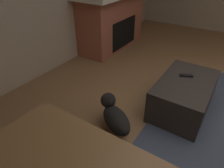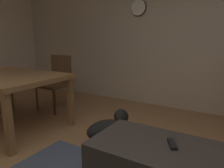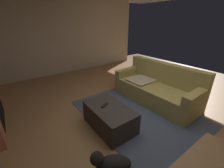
{
  "view_description": "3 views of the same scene",
  "coord_description": "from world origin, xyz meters",
  "px_view_note": "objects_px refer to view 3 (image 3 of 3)",
  "views": [
    {
      "loc": [
        1.99,
        -0.24,
        1.7
      ],
      "look_at": [
        0.54,
        -1.19,
        0.58
      ],
      "focal_mm": 32.06,
      "sensor_mm": 36.0,
      "label": 1
    },
    {
      "loc": [
        -0.69,
        0.86,
        1.22
      ],
      "look_at": [
        0.44,
        -0.99,
        0.75
      ],
      "focal_mm": 34.33,
      "sensor_mm": 36.0,
      "label": 2
    },
    {
      "loc": [
        1.64,
        -1.88,
        1.87
      ],
      "look_at": [
        -0.23,
        -0.52,
        0.87
      ],
      "focal_mm": 23.34,
      "sensor_mm": 36.0,
      "label": 3
    }
  ],
  "objects_px": {
    "tv_remote": "(104,105)",
    "small_dog": "(111,163)",
    "ottoman_coffee_table": "(110,117)",
    "couch": "(157,88)"
  },
  "relations": [
    {
      "from": "tv_remote",
      "to": "ottoman_coffee_table",
      "type": "bearing_deg",
      "value": -3.82
    },
    {
      "from": "tv_remote",
      "to": "couch",
      "type": "bearing_deg",
      "value": 64.85
    },
    {
      "from": "couch",
      "to": "small_dog",
      "type": "relative_size",
      "value": 4.0
    },
    {
      "from": "couch",
      "to": "ottoman_coffee_table",
      "type": "distance_m",
      "value": 1.57
    },
    {
      "from": "couch",
      "to": "small_dog",
      "type": "xyz_separation_m",
      "value": [
        0.94,
        -2.09,
        -0.13
      ]
    },
    {
      "from": "couch",
      "to": "ottoman_coffee_table",
      "type": "height_order",
      "value": "couch"
    },
    {
      "from": "couch",
      "to": "tv_remote",
      "type": "distance_m",
      "value": 1.61
    },
    {
      "from": "tv_remote",
      "to": "small_dog",
      "type": "relative_size",
      "value": 0.3
    },
    {
      "from": "couch",
      "to": "tv_remote",
      "type": "bearing_deg",
      "value": -87.78
    },
    {
      "from": "tv_remote",
      "to": "small_dog",
      "type": "distance_m",
      "value": 1.04
    }
  ]
}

